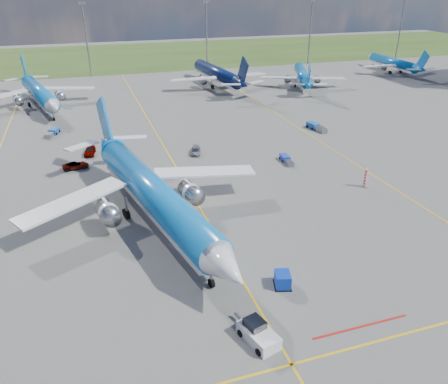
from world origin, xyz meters
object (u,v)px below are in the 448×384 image
object	(u,v)px
main_airliner	(156,222)
baggage_tug_c	(52,133)
bg_jet_n	(217,86)
baggage_tug_e	(316,127)
bg_jet_ne	(302,86)
warning_post	(365,178)
bg_jet_nnw	(42,108)
service_car_c	(196,151)
service_car_a	(90,151)
pushback_tug	(258,333)
bg_jet_ene	(391,72)
baggage_tug_w	(286,160)
service_car_b	(76,165)
uld_container	(283,280)

from	to	relation	value
main_airliner	baggage_tug_c	distance (m)	44.62
bg_jet_n	baggage_tug_e	distance (m)	47.69
bg_jet_ne	warning_post	bearing A→B (deg)	92.35
bg_jet_nnw	service_car_c	size ratio (longest dim) A/B	9.99
bg_jet_nnw	bg_jet_n	distance (m)	49.96
main_airliner	service_car_a	distance (m)	29.34
pushback_tug	service_car_a	distance (m)	53.44
bg_jet_nnw	baggage_tug_c	bearing A→B (deg)	-96.24
bg_jet_ene	service_car_c	bearing A→B (deg)	36.40
bg_jet_ene	service_car_c	xyz separation A→B (m)	(-84.85, -55.84, 0.59)
bg_jet_n	main_airliner	bearing A→B (deg)	62.22
service_car_c	baggage_tug_e	world-z (taller)	baggage_tug_e
baggage_tug_w	main_airliner	bearing A→B (deg)	-145.65
bg_jet_ne	baggage_tug_c	distance (m)	75.34
warning_post	service_car_b	world-z (taller)	warning_post
bg_jet_ne	pushback_tug	distance (m)	105.92
service_car_b	baggage_tug_e	distance (m)	49.57
service_car_c	uld_container	bearing A→B (deg)	-74.54
bg_jet_nnw	service_car_a	world-z (taller)	bg_jet_nnw
main_airliner	pushback_tug	size ratio (longest dim) A/B	8.19
pushback_tug	baggage_tug_c	world-z (taller)	pushback_tug
baggage_tug_c	baggage_tug_w	bearing A→B (deg)	-15.45
baggage_tug_w	baggage_tug_e	size ratio (longest dim) A/B	0.79
warning_post	service_car_b	size ratio (longest dim) A/B	0.70
service_car_a	bg_jet_nnw	bearing A→B (deg)	115.31
uld_container	main_airliner	bearing A→B (deg)	136.86
pushback_tug	baggage_tug_e	world-z (taller)	pushback_tug
pushback_tug	service_car_a	world-z (taller)	pushback_tug
bg_jet_n	baggage_tug_c	distance (m)	56.78
bg_jet_n	service_car_b	distance (m)	67.84
service_car_a	baggage_tug_w	size ratio (longest dim) A/B	0.96
bg_jet_nnw	bg_jet_ne	distance (m)	73.75
warning_post	baggage_tug_w	world-z (taller)	warning_post
pushback_tug	baggage_tug_w	distance (m)	42.85
bg_jet_ne	baggage_tug_e	world-z (taller)	bg_jet_ne
baggage_tug_e	pushback_tug	bearing A→B (deg)	-131.75
baggage_tug_e	baggage_tug_c	bearing A→B (deg)	157.34
baggage_tug_w	warning_post	bearing A→B (deg)	-55.82
baggage_tug_c	warning_post	bearing A→B (deg)	-21.38
main_airliner	bg_jet_ene	bearing A→B (deg)	27.31
service_car_a	bg_jet_ne	bearing A→B (deg)	42.83
baggage_tug_e	service_car_c	bearing A→B (deg)	-176.24
uld_container	service_car_c	distance (m)	40.08
main_airliner	bg_jet_ne	bearing A→B (deg)	38.62
bg_jet_nnw	service_car_c	distance (m)	51.89
bg_jet_nnw	baggage_tug_c	distance (m)	23.96
bg_jet_nnw	bg_jet_ene	size ratio (longest dim) A/B	1.17
baggage_tug_c	baggage_tug_e	xyz separation A→B (m)	(53.38, -13.60, 0.05)
bg_jet_nnw	bg_jet_ne	world-z (taller)	bg_jet_nnw
service_car_c	bg_jet_nnw	bearing A→B (deg)	140.39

